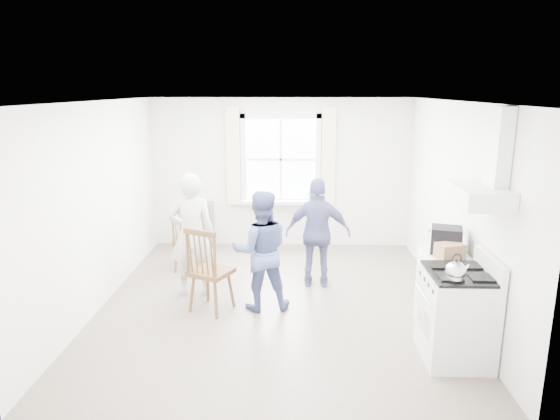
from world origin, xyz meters
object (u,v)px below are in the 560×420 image
Objects in this scene: gas_stove at (456,315)px; person_right at (318,233)px; stereo_stack at (446,240)px; windsor_chair_b at (205,262)px; windsor_chair_a at (186,232)px; person_left at (192,235)px; low_cabinet at (443,291)px; person_mid at (261,251)px.

person_right reaches higher than gas_stove.
windsor_chair_b is at bearing 175.67° from stereo_stack.
gas_stove reaches higher than windsor_chair_a.
person_left is at bearing 165.43° from stereo_stack.
gas_stove is 1.24× the size of low_cabinet.
person_mid is (-2.17, 0.40, -0.28)m from stereo_stack.
low_cabinet is 0.90× the size of windsor_chair_a.
person_left reaches higher than gas_stove.
windsor_chair_b is (-2.85, 0.22, -0.37)m from stereo_stack.
windsor_chair_b is at bearing 106.19° from person_left.
windsor_chair_b is at bearing 160.42° from gas_stove.
person_mid is at bearing 147.99° from person_left.
person_left is (-0.27, 0.60, 0.16)m from windsor_chair_b.
person_left is at bearing -31.46° from person_mid.
stereo_stack is 2.22m from person_mid.
windsor_chair_a is at bearing 143.19° from gas_stove.
windsor_chair_b is 1.72m from person_right.
gas_stove is 2.75× the size of stereo_stack.
stereo_stack is at bearing 161.58° from person_mid.
stereo_stack is 0.41× the size of windsor_chair_a.
stereo_stack is 0.27× the size of person_mid.
gas_stove is 0.73× the size of person_mid.
person_right is at bearing 140.40° from stereo_stack.
windsor_chair_a is at bearing 110.36° from windsor_chair_b.
person_mid is at bearing 48.80° from person_right.
windsor_chair_b is at bearing 7.06° from person_mid.
stereo_stack is at bearing -26.81° from windsor_chair_a.
person_mid reaches higher than gas_stove.
windsor_chair_b reaches higher than low_cabinet.
person_right is at bearing 138.62° from low_cabinet.
low_cabinet is at bearing 159.77° from person_mid.
person_left is 1.74m from person_right.
windsor_chair_a is 2.07m from person_right.
person_left reaches higher than windsor_chair_a.
person_right is (1.99, -0.55, 0.16)m from windsor_chair_a.
gas_stove is at bearing -19.58° from windsor_chair_b.
person_right reaches higher than stereo_stack.
gas_stove is 0.66× the size of person_left.
person_mid is at bearing -46.93° from windsor_chair_a.
person_left is at bearing -72.68° from windsor_chair_a.
stereo_stack is at bearing 84.26° from gas_stove.
windsor_chair_b is 0.73× the size of person_mid.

